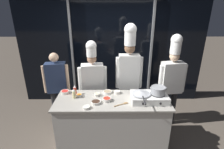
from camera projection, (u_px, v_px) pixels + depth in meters
ground_plane at (112, 143)px, 3.25m from camera, size 24.00×24.00×0.00m
window_wall_back at (112, 51)px, 4.30m from camera, size 4.54×0.09×2.70m
demo_counter at (112, 122)px, 3.08m from camera, size 1.89×0.72×0.92m
portable_stove at (149, 97)px, 2.86m from camera, size 0.59×0.39×0.13m
frying_pan at (141, 93)px, 2.82m from camera, size 0.31×0.54×0.05m
stock_pot at (158, 90)px, 2.81m from camera, size 0.26×0.23×0.12m
squeeze_bottle_oil at (74, 94)px, 2.93m from camera, size 0.06×0.06×0.17m
squeeze_bottle_chili at (75, 90)px, 3.05m from camera, size 0.05×0.05×0.18m
prep_bowl_bean_sprouts at (87, 107)px, 2.66m from camera, size 0.12×0.12×0.04m
prep_bowl_soy_glaze at (96, 102)px, 2.80m from camera, size 0.16×0.16×0.04m
prep_bowl_mushrooms at (108, 92)px, 3.13m from camera, size 0.16×0.16×0.04m
prep_bowl_chili_flakes at (107, 99)px, 2.86m from camera, size 0.15×0.15×0.05m
prep_bowl_carrots at (79, 95)px, 3.00m from camera, size 0.10×0.10×0.04m
prep_bowl_onion at (117, 92)px, 3.11m from camera, size 0.11×0.11×0.05m
prep_bowl_bell_pepper at (65, 92)px, 3.11m from camera, size 0.14×0.14×0.05m
prep_bowl_noodles at (97, 94)px, 3.02m from camera, size 0.10×0.10×0.05m
serving_spoon_slotted at (124, 104)px, 2.78m from camera, size 0.24×0.14×0.02m
person_guest at (57, 82)px, 3.50m from camera, size 0.50×0.25×1.55m
chef_head at (93, 79)px, 3.43m from camera, size 0.55×0.27×1.79m
chef_sous at (129, 68)px, 3.40m from camera, size 0.52×0.23×2.10m
chef_line at (172, 77)px, 3.39m from camera, size 0.55×0.27×1.91m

